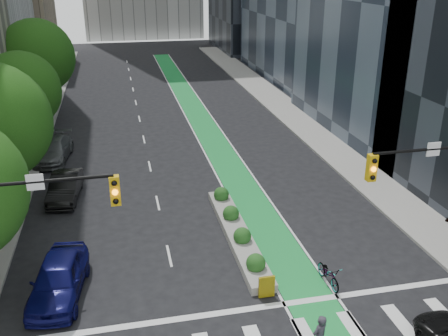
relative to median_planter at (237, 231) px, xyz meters
name	(u,v)px	position (x,y,z in m)	size (l,w,h in m)	color
ground	(250,329)	(-1.20, -7.04, -0.37)	(160.00, 160.00, 0.00)	black
sidewalk_left	(26,143)	(-13.00, 17.96, -0.30)	(3.60, 90.00, 0.15)	gray
sidewalk_right	(304,124)	(10.60, 17.96, -0.30)	(3.60, 90.00, 0.15)	gray
bike_lane_paint	(198,115)	(1.80, 22.96, -0.37)	(2.20, 70.00, 0.01)	#198D3B
tree_midfar	(21,91)	(-12.20, 14.96, 4.57)	(5.60, 5.60, 7.76)	black
tree_far	(37,57)	(-12.20, 24.96, 5.32)	(6.60, 6.60, 9.00)	black
median_planter	(237,231)	(0.00, 0.00, 0.00)	(1.20, 10.26, 1.10)	gray
bicycle	(329,274)	(3.00, -4.86, 0.14)	(0.68, 1.94, 1.02)	gray
parked_car_left_near	(59,278)	(-8.65, -3.17, 0.49)	(2.03, 5.04, 1.72)	#0C0D4D
parked_car_left_mid	(65,187)	(-9.10, 6.82, 0.38)	(1.60, 4.58, 1.51)	black
parked_car_left_far	(53,150)	(-10.41, 13.82, 0.40)	(2.17, 5.33, 1.55)	#525556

